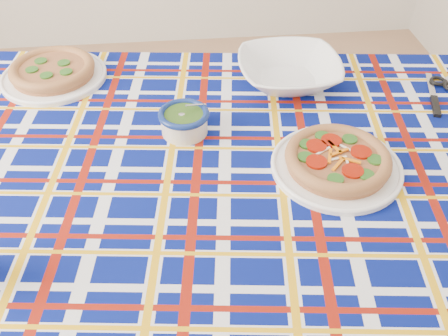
{
  "coord_description": "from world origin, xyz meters",
  "views": [
    {
      "loc": [
        0.27,
        -1.32,
        1.68
      ],
      "look_at": [
        0.37,
        -0.39,
        0.86
      ],
      "focal_mm": 40.0,
      "sensor_mm": 36.0,
      "label": 1
    }
  ],
  "objects_px": {
    "main_focaccia_plate": "(338,159)",
    "serving_bowl": "(289,71)",
    "dining_table": "(251,184)",
    "pesto_bowl": "(184,120)"
  },
  "relations": [
    {
      "from": "dining_table",
      "to": "main_focaccia_plate",
      "type": "relative_size",
      "value": 5.57
    },
    {
      "from": "pesto_bowl",
      "to": "serving_bowl",
      "type": "bearing_deg",
      "value": 34.24
    },
    {
      "from": "main_focaccia_plate",
      "to": "serving_bowl",
      "type": "height_order",
      "value": "serving_bowl"
    },
    {
      "from": "main_focaccia_plate",
      "to": "serving_bowl",
      "type": "xyz_separation_m",
      "value": [
        -0.04,
        0.42,
        0.01
      ]
    },
    {
      "from": "main_focaccia_plate",
      "to": "pesto_bowl",
      "type": "xyz_separation_m",
      "value": [
        -0.37,
        0.2,
        0.01
      ]
    },
    {
      "from": "main_focaccia_plate",
      "to": "serving_bowl",
      "type": "relative_size",
      "value": 1.07
    },
    {
      "from": "dining_table",
      "to": "serving_bowl",
      "type": "xyz_separation_m",
      "value": [
        0.17,
        0.36,
        0.13
      ]
    },
    {
      "from": "main_focaccia_plate",
      "to": "serving_bowl",
      "type": "bearing_deg",
      "value": 95.19
    },
    {
      "from": "dining_table",
      "to": "main_focaccia_plate",
      "type": "bearing_deg",
      "value": -9.34
    },
    {
      "from": "dining_table",
      "to": "serving_bowl",
      "type": "distance_m",
      "value": 0.42
    }
  ]
}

